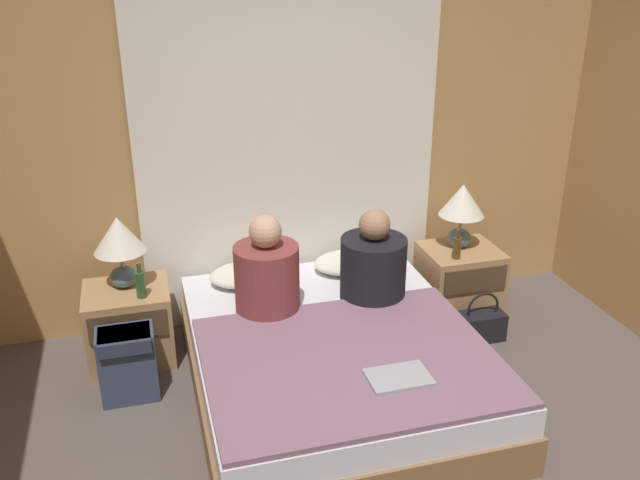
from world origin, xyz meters
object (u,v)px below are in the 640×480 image
at_px(bed, 333,362).
at_px(laptop_on_bed, 399,377).
at_px(person_right_in_bed, 373,264).
at_px(pillow_left, 249,274).
at_px(nightstand_left, 130,324).
at_px(nightstand_right, 459,280).
at_px(pillow_right, 352,262).
at_px(handbag_on_floor, 481,325).
at_px(person_left_in_bed, 267,275).
at_px(lamp_left, 119,241).
at_px(beer_bottle_on_left_stand, 141,284).
at_px(backpack_on_floor, 127,360).
at_px(lamp_right, 462,205).
at_px(beer_bottle_on_right_stand, 457,247).

height_order(bed, laptop_on_bed, laptop_on_bed).
height_order(person_right_in_bed, laptop_on_bed, person_right_in_bed).
bearing_deg(laptop_on_bed, pillow_left, 111.69).
relative_size(nightstand_left, nightstand_right, 1.00).
height_order(pillow_right, handbag_on_floor, pillow_right).
xyz_separation_m(person_left_in_bed, laptop_on_bed, (0.48, -0.90, -0.20)).
height_order(bed, lamp_left, lamp_left).
height_order(pillow_left, handbag_on_floor, pillow_left).
bearing_deg(nightstand_right, beer_bottle_on_left_stand, -176.82).
xyz_separation_m(nightstand_left, beer_bottle_on_left_stand, (0.10, -0.12, 0.33)).
relative_size(backpack_on_floor, handbag_on_floor, 1.25).
bearing_deg(handbag_on_floor, bed, -165.51).
xyz_separation_m(person_left_in_bed, person_right_in_bed, (0.66, 0.00, -0.02)).
distance_m(nightstand_right, person_left_in_bed, 1.52).
bearing_deg(lamp_left, person_left_in_bed, -24.94).
xyz_separation_m(beer_bottle_on_left_stand, laptop_on_bed, (1.19, -1.11, -0.14)).
relative_size(nightstand_right, person_left_in_bed, 0.84).
xyz_separation_m(lamp_right, pillow_right, (-0.77, 0.02, -0.33)).
xyz_separation_m(lamp_right, laptop_on_bed, (-0.95, -1.28, -0.35)).
distance_m(lamp_right, beer_bottle_on_left_stand, 2.16).
relative_size(nightstand_right, beer_bottle_on_left_stand, 2.30).
distance_m(lamp_right, beer_bottle_on_right_stand, 0.30).
distance_m(person_left_in_bed, backpack_on_floor, 0.92).
relative_size(pillow_left, laptop_on_bed, 1.64).
bearing_deg(person_right_in_bed, lamp_left, 165.61).
distance_m(beer_bottle_on_left_stand, laptop_on_bed, 1.64).
height_order(nightstand_right, person_right_in_bed, person_right_in_bed).
xyz_separation_m(nightstand_left, handbag_on_floor, (2.23, -0.39, -0.14)).
relative_size(lamp_right, beer_bottle_on_left_stand, 2.04).
xyz_separation_m(nightstand_right, person_left_in_bed, (-1.43, -0.33, 0.39)).
distance_m(beer_bottle_on_left_stand, backpack_on_floor, 0.45).
bearing_deg(lamp_left, pillow_left, 1.34).
distance_m(laptop_on_bed, handbag_on_floor, 1.30).
relative_size(pillow_left, person_right_in_bed, 0.89).
relative_size(lamp_left, beer_bottle_on_right_stand, 2.20).
xyz_separation_m(lamp_left, lamp_right, (2.24, 0.00, 0.00)).
relative_size(nightstand_left, person_left_in_bed, 0.84).
relative_size(person_right_in_bed, laptop_on_bed, 1.85).
distance_m(beer_bottle_on_right_stand, handbag_on_floor, 0.53).
bearing_deg(backpack_on_floor, beer_bottle_on_right_stand, 7.69).
bearing_deg(person_left_in_bed, handbag_on_floor, -2.49).
distance_m(nightstand_left, pillow_left, 0.80).
bearing_deg(pillow_left, laptop_on_bed, -68.31).
distance_m(pillow_right, beer_bottle_on_left_stand, 1.39).
height_order(lamp_left, pillow_right, lamp_left).
relative_size(lamp_right, person_left_in_bed, 0.75).
height_order(pillow_right, person_left_in_bed, person_left_in_bed).
relative_size(nightstand_left, laptop_on_bed, 1.64).
bearing_deg(nightstand_right, bed, -149.02).
bearing_deg(bed, beer_bottle_on_left_stand, 151.61).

